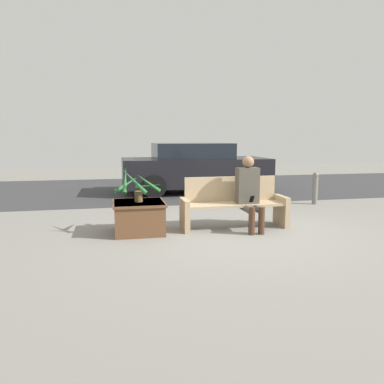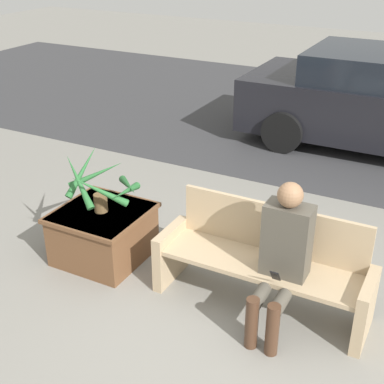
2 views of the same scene
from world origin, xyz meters
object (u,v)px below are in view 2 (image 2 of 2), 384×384
object	(u,v)px
bench	(264,262)
person_seated	(282,254)
planter_box	(103,232)
potted_plant	(102,185)

from	to	relation	value
bench	person_seated	xyz separation A→B (m)	(0.21, -0.20, 0.26)
bench	person_seated	bearing A→B (deg)	-42.61
planter_box	potted_plant	distance (m)	0.51
planter_box	potted_plant	bearing A→B (deg)	38.90
bench	potted_plant	bearing A→B (deg)	-178.58
person_seated	planter_box	size ratio (longest dim) A/B	1.49
person_seated	potted_plant	bearing A→B (deg)	175.20
bench	planter_box	bearing A→B (deg)	-178.09
person_seated	potted_plant	xyz separation A→B (m)	(-1.84, 0.15, 0.12)
potted_plant	planter_box	bearing A→B (deg)	-141.10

